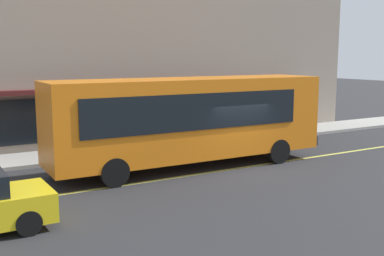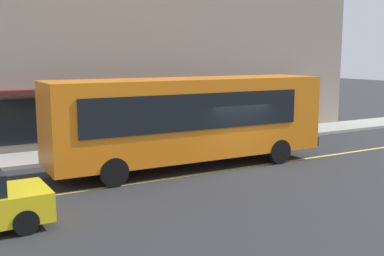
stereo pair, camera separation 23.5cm
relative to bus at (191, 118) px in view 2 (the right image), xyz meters
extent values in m
plane|color=#28282B|center=(1.50, -1.06, -1.99)|extent=(120.00, 120.00, 0.00)
cube|color=#9E9B93|center=(1.50, 4.29, -1.91)|extent=(80.00, 2.63, 0.15)
cube|color=#D8D14C|center=(1.50, -1.06, -1.98)|extent=(36.00, 0.16, 0.01)
cube|color=gray|center=(1.24, 9.98, 5.38)|extent=(25.64, 8.73, 14.74)
cube|color=#4C1919|center=(1.24, 5.36, 0.81)|extent=(17.95, 0.70, 0.20)
cube|color=black|center=(1.24, 5.58, -0.49)|extent=(15.38, 0.08, 2.00)
cube|color=orange|center=(-0.04, 0.00, 0.01)|extent=(11.03, 2.64, 3.00)
cube|color=black|center=(5.41, -0.07, 0.37)|extent=(0.15, 2.10, 1.80)
cube|color=black|center=(-0.32, 1.27, 0.37)|extent=(8.80, 0.17, 1.32)
cube|color=black|center=(-0.35, -1.27, 0.37)|extent=(8.80, 0.17, 1.32)
cube|color=#0CF259|center=(5.48, -0.07, 1.26)|extent=(0.10, 1.90, 0.36)
cube|color=#2D2D33|center=(5.51, -0.07, -1.24)|extent=(0.19, 2.40, 0.40)
cylinder|color=black|center=(3.50, 1.09, -1.49)|extent=(1.00, 0.31, 1.00)
cylinder|color=black|center=(3.47, -1.17, -1.49)|extent=(1.00, 0.31, 1.00)
cylinder|color=black|center=(-3.54, 1.17, -1.49)|extent=(1.00, 0.31, 1.00)
cylinder|color=black|center=(-3.57, -1.08, -1.49)|extent=(1.00, 0.31, 1.00)
cylinder|color=#2D2D33|center=(6.93, 3.31, -0.24)|extent=(0.12, 0.12, 3.20)
cube|color=black|center=(6.93, 3.51, 0.91)|extent=(0.30, 0.30, 0.90)
sphere|color=red|center=(6.93, 3.68, 1.18)|extent=(0.18, 0.18, 0.18)
sphere|color=orange|center=(6.93, 3.68, 0.91)|extent=(0.18, 0.18, 0.18)
sphere|color=green|center=(6.93, 3.68, 0.64)|extent=(0.18, 0.18, 0.18)
cylinder|color=black|center=(-6.97, -2.43, -1.67)|extent=(0.64, 0.23, 0.64)
cylinder|color=black|center=(-6.93, -4.07, -1.67)|extent=(0.64, 0.23, 0.64)
cylinder|color=black|center=(2.07, 4.22, -1.44)|extent=(0.18, 0.18, 0.79)
cylinder|color=#33388C|center=(2.07, 4.22, -0.74)|extent=(0.34, 0.34, 0.62)
sphere|color=tan|center=(2.07, 4.22, -0.32)|extent=(0.22, 0.22, 0.22)
camera|label=1|loc=(-8.95, -15.45, 2.37)|focal=43.50mm
camera|label=2|loc=(-8.75, -15.56, 2.37)|focal=43.50mm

